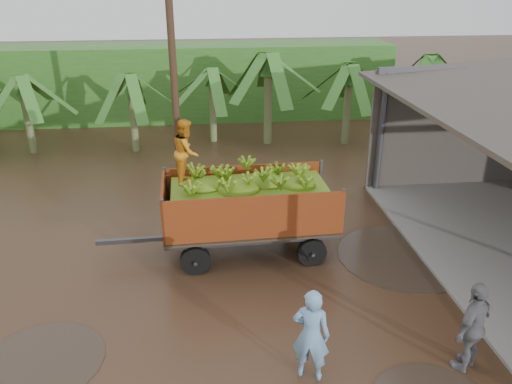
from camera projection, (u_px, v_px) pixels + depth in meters
ground at (230, 300)px, 11.22m from camera, size 100.00×100.00×0.00m
hedge_north at (169, 82)px, 24.87m from camera, size 22.00×3.00×3.60m
banana_trailer at (248, 205)px, 12.70m from camera, size 6.10×2.25×3.61m
man_blue at (311, 335)px, 8.74m from camera, size 0.78×0.65×1.84m
man_grey at (473, 327)px, 8.95m from camera, size 1.14×0.98×1.83m
utility_pole at (172, 53)px, 15.85m from camera, size 1.20×0.24×8.77m
banana_plants at (72, 140)px, 16.24m from camera, size 24.70×20.36×3.97m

